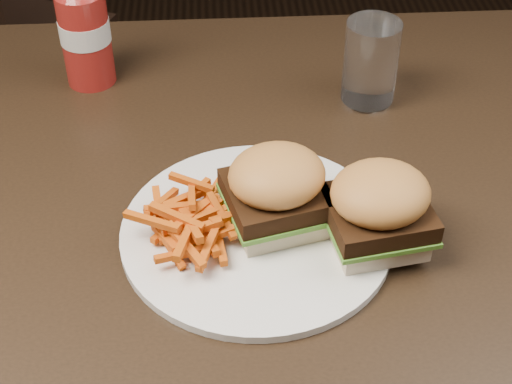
{
  "coord_description": "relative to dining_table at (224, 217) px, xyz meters",
  "views": [
    {
      "loc": [
        -0.0,
        -0.62,
        1.3
      ],
      "look_at": [
        0.03,
        -0.04,
        0.8
      ],
      "focal_mm": 55.0,
      "sensor_mm": 36.0,
      "label": 1
    }
  ],
  "objects": [
    {
      "name": "dining_table",
      "position": [
        0.0,
        0.0,
        0.0
      ],
      "size": [
        1.2,
        0.8,
        0.04
      ],
      "primitive_type": "cube",
      "color": "black",
      "rests_on": "ground"
    },
    {
      "name": "plate",
      "position": [
        0.03,
        -0.05,
        0.03
      ],
      "size": [
        0.27,
        0.27,
        0.01
      ],
      "primitive_type": "cylinder",
      "color": "white",
      "rests_on": "dining_table"
    },
    {
      "name": "sandwich_half_a",
      "position": [
        0.05,
        -0.04,
        0.04
      ],
      "size": [
        0.1,
        0.1,
        0.02
      ],
      "primitive_type": "cube",
      "rotation": [
        0.0,
        0.0,
        0.26
      ],
      "color": "beige",
      "rests_on": "plate"
    },
    {
      "name": "sandwich_half_b",
      "position": [
        0.15,
        -0.07,
        0.04
      ],
      "size": [
        0.1,
        0.09,
        0.02
      ],
      "primitive_type": "cube",
      "rotation": [
        0.0,
        0.0,
        0.17
      ],
      "color": "#F6E2C2",
      "rests_on": "plate"
    },
    {
      "name": "fries_pile",
      "position": [
        -0.03,
        -0.05,
        0.05
      ],
      "size": [
        0.12,
        0.12,
        0.04
      ],
      "primitive_type": null,
      "rotation": [
        0.0,
        0.0,
        0.25
      ],
      "color": "#BA620D",
      "rests_on": "plate"
    },
    {
      "name": "ketchup_bottle",
      "position": [
        -0.16,
        0.25,
        0.08
      ],
      "size": [
        0.06,
        0.06,
        0.12
      ],
      "primitive_type": "cylinder",
      "rotation": [
        0.0,
        0.0,
        -0.01
      ],
      "color": "maroon",
      "rests_on": "dining_table"
    },
    {
      "name": "tumbler",
      "position": [
        0.18,
        0.18,
        0.08
      ],
      "size": [
        0.07,
        0.07,
        0.1
      ],
      "primitive_type": "cylinder",
      "rotation": [
        0.0,
        0.0,
        0.13
      ],
      "color": "white",
      "rests_on": "dining_table"
    }
  ]
}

